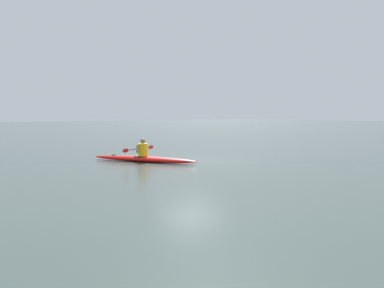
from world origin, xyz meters
name	(u,v)px	position (x,y,z in m)	size (l,w,h in m)	color
ground_plane	(191,161)	(0.00, 0.00, 0.00)	(160.00, 160.00, 0.00)	#384742
kayak	(143,159)	(1.79, -0.89, 0.12)	(2.82, 4.54, 0.24)	red
kayaker	(143,149)	(1.80, -0.91, 0.54)	(2.06, 1.14, 0.73)	yellow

